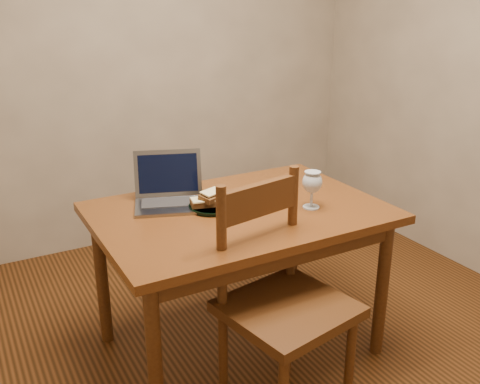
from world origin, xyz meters
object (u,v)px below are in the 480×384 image
chair (283,292)px  milk_glass (312,190)px  plate (213,207)px  laptop (169,190)px  table (239,226)px

chair → milk_glass: (0.34, 0.30, 0.28)m
plate → laptop: (-0.14, 0.17, 0.05)m
chair → plate: 0.55m
milk_glass → laptop: bearing=145.0°
table → laptop: laptop is taller
chair → milk_glass: chair is taller
chair → milk_glass: size_ratio=3.08×
chair → laptop: bearing=96.0°
chair → laptop: size_ratio=1.37×
plate → table: bearing=-30.0°
table → plate: 0.16m
table → milk_glass: milk_glass is taller
table → milk_glass: size_ratio=7.35×
plate → laptop: size_ratio=0.55×
table → chair: (-0.05, -0.45, -0.11)m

